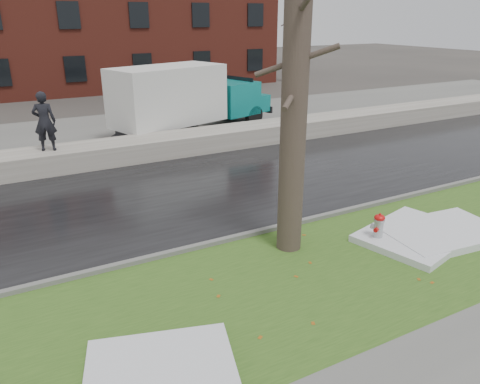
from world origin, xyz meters
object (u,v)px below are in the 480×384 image
fire_hydrant (378,227)px  worker (44,121)px  tree (295,95)px  box_truck (186,98)px

fire_hydrant → worker: (-5.91, 9.40, 1.30)m
tree → worker: 9.62m
fire_hydrant → tree: size_ratio=0.11×
fire_hydrant → tree: (-1.92, 0.83, 3.08)m
box_truck → worker: size_ratio=4.64×
fire_hydrant → tree: tree is taller
box_truck → worker: 6.68m
tree → box_truck: 11.59m
worker → box_truck: bearing=-140.7°
worker → fire_hydrant: bearing=138.0°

